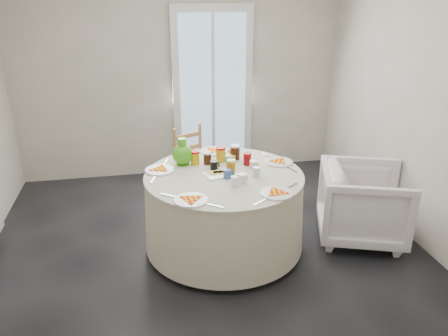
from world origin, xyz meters
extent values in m
plane|color=black|center=(0.00, 0.00, 0.00)|extent=(4.00, 4.00, 0.00)
cube|color=#BCB5A3|center=(0.00, 2.00, 1.30)|extent=(4.00, 0.02, 2.60)
cube|color=#BCB5A3|center=(2.00, 0.00, 1.30)|extent=(0.02, 4.00, 2.60)
cube|color=silver|center=(0.40, 1.95, 1.05)|extent=(1.00, 0.08, 2.10)
cylinder|color=beige|center=(0.17, 0.07, 0.38)|extent=(1.44, 1.44, 0.73)
imported|color=silver|center=(1.51, -0.02, 0.39)|extent=(0.94, 0.97, 0.80)
cube|color=#18A4AC|center=(0.28, 0.39, 0.79)|extent=(0.15, 0.12, 0.05)
camera|label=1|loc=(-0.51, -3.40, 2.25)|focal=35.00mm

